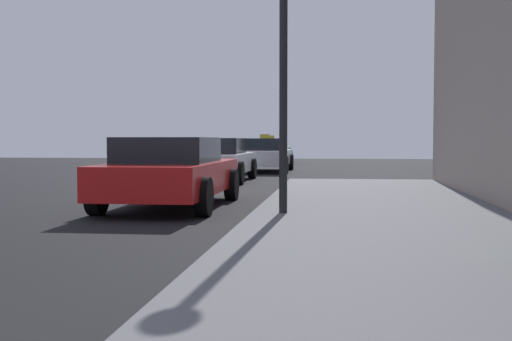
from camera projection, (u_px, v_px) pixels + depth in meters
The scene contains 5 objects.
street_lamp at pixel (283, 16), 9.56m from camera, with size 0.36×0.36×4.18m.
car_red at pixel (171, 172), 11.90m from camera, with size 1.98×4.47×1.27m.
car_white at pixel (217, 159), 19.24m from camera, with size 1.96×4.45×1.27m.
car_silver at pixel (265, 155), 25.10m from camera, with size 1.95×4.58×1.43m.
car_green at pixel (271, 151), 33.69m from camera, with size 2.01×4.07×1.43m.
Camera 1 is at (3.23, -2.11, 1.23)m, focal length 46.14 mm.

